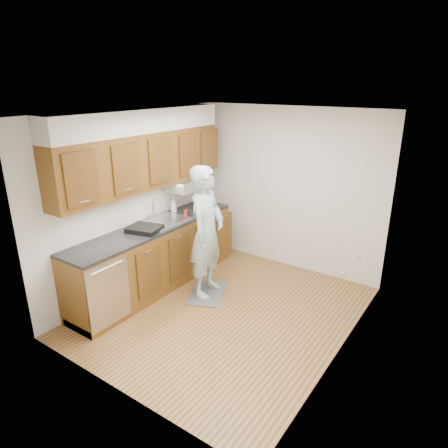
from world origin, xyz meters
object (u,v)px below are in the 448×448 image
object	(u,v)px
person	(207,224)
steel_can	(199,208)
soda_can	(186,213)
soap_bottle_b	(198,207)
dish_rack	(145,229)
soap_bottle_a	(174,205)

from	to	relation	value
person	steel_can	distance (m)	0.83
soda_can	person	bearing A→B (deg)	-26.19
soap_bottle_b	dish_rack	size ratio (longest dim) A/B	0.50
soap_bottle_a	dish_rack	xyz separation A→B (m)	(0.20, -0.82, -0.09)
person	soap_bottle_a	xyz separation A→B (m)	(-0.88, 0.34, 0.02)
soap_bottle_a	soap_bottle_b	xyz separation A→B (m)	(0.33, 0.16, -0.02)
soap_bottle_b	dish_rack	distance (m)	1.00
soda_can	steel_can	bearing A→B (deg)	85.91
steel_can	dish_rack	world-z (taller)	steel_can
soda_can	dish_rack	world-z (taller)	soda_can
soap_bottle_a	steel_can	world-z (taller)	soap_bottle_a
soap_bottle_a	soda_can	size ratio (longest dim) A/B	2.28
soda_can	soap_bottle_b	bearing A→B (deg)	73.45
steel_can	dish_rack	size ratio (longest dim) A/B	0.32
soap_bottle_b	soda_can	size ratio (longest dim) A/B	1.92
dish_rack	person	bearing A→B (deg)	21.38
soap_bottle_a	dish_rack	bearing A→B (deg)	-76.01
dish_rack	soap_bottle_b	bearing A→B (deg)	68.79
soap_bottle_b	steel_can	xyz separation A→B (m)	(-0.04, 0.07, -0.04)
soda_can	soap_bottle_a	bearing A→B (deg)	171.46
soda_can	dish_rack	bearing A→B (deg)	-94.69
soap_bottle_a	soda_can	bearing A→B (deg)	-8.54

